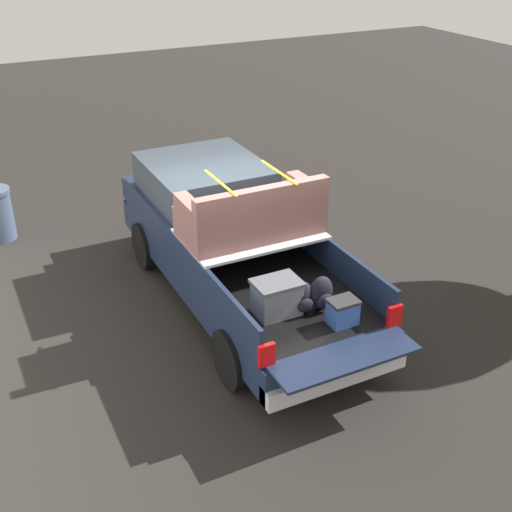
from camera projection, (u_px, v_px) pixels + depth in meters
name	position (u px, v px, depth m)	size (l,w,h in m)	color
ground_plane	(239.00, 302.00, 10.13)	(40.00, 40.00, 0.00)	black
pickup_truck	(228.00, 237.00, 9.96)	(6.05, 2.06, 2.23)	#162138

